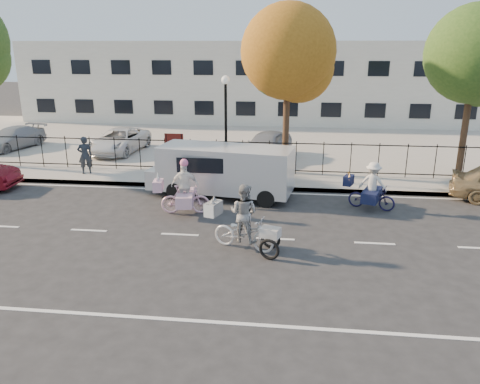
# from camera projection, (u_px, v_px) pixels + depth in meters

# --- Properties ---
(ground) EXTENTS (120.00, 120.00, 0.00)m
(ground) POSITION_uv_depth(u_px,v_px,m) (180.00, 235.00, 14.73)
(ground) COLOR #333334
(road_markings) EXTENTS (60.00, 9.52, 0.01)m
(road_markings) POSITION_uv_depth(u_px,v_px,m) (180.00, 234.00, 14.73)
(road_markings) COLOR silver
(road_markings) RESTS_ON ground
(curb) EXTENTS (60.00, 0.10, 0.15)m
(curb) POSITION_uv_depth(u_px,v_px,m) (208.00, 186.00, 19.49)
(curb) COLOR #A8A399
(curb) RESTS_ON ground
(sidewalk) EXTENTS (60.00, 2.20, 0.15)m
(sidewalk) POSITION_uv_depth(u_px,v_px,m) (213.00, 180.00, 20.49)
(sidewalk) COLOR #A8A399
(sidewalk) RESTS_ON ground
(parking_lot) EXTENTS (60.00, 15.60, 0.15)m
(parking_lot) POSITION_uv_depth(u_px,v_px,m) (237.00, 140.00, 28.92)
(parking_lot) COLOR #A8A399
(parking_lot) RESTS_ON ground
(iron_fence) EXTENTS (58.00, 0.06, 1.50)m
(iron_fence) POSITION_uv_depth(u_px,v_px,m) (217.00, 156.00, 21.28)
(iron_fence) COLOR black
(iron_fence) RESTS_ON sidewalk
(building) EXTENTS (34.00, 10.00, 6.00)m
(building) POSITION_uv_depth(u_px,v_px,m) (252.00, 81.00, 37.52)
(building) COLOR silver
(building) RESTS_ON ground
(lamppost) EXTENTS (0.36, 0.36, 4.33)m
(lamppost) POSITION_uv_depth(u_px,v_px,m) (226.00, 108.00, 20.18)
(lamppost) COLOR black
(lamppost) RESTS_ON sidewalk
(street_sign) EXTENTS (0.85, 0.06, 1.80)m
(street_sign) POSITION_uv_depth(u_px,v_px,m) (174.00, 145.00, 20.95)
(street_sign) COLOR black
(street_sign) RESTS_ON sidewalk
(zebra_trike) EXTENTS (2.29, 1.45, 1.97)m
(zebra_trike) POSITION_uv_depth(u_px,v_px,m) (244.00, 224.00, 13.49)
(zebra_trike) COLOR silver
(zebra_trike) RESTS_ON ground
(unicorn_bike) EXTENTS (2.00, 1.41, 1.98)m
(unicorn_bike) POSITION_uv_depth(u_px,v_px,m) (184.00, 194.00, 16.39)
(unicorn_bike) COLOR #F1B7CF
(unicorn_bike) RESTS_ON ground
(bull_bike) EXTENTS (1.93, 1.37, 1.75)m
(bull_bike) POSITION_uv_depth(u_px,v_px,m) (371.00, 190.00, 16.87)
(bull_bike) COLOR #131037
(bull_bike) RESTS_ON ground
(white_van) EXTENTS (5.84, 2.65, 1.99)m
(white_van) POSITION_uv_depth(u_px,v_px,m) (223.00, 169.00, 18.15)
(white_van) COLOR silver
(white_van) RESTS_ON ground
(pedestrian) EXTENTS (0.74, 0.65, 1.70)m
(pedestrian) POSITION_uv_depth(u_px,v_px,m) (85.00, 155.00, 20.95)
(pedestrian) COLOR black
(pedestrian) RESTS_ON sidewalk
(lot_car_a) EXTENTS (2.54, 4.35, 1.18)m
(lot_car_a) POSITION_uv_depth(u_px,v_px,m) (13.00, 138.00, 26.16)
(lot_car_a) COLOR #A0A3A7
(lot_car_a) RESTS_ON parking_lot
(lot_car_b) EXTENTS (2.50, 4.70, 1.26)m
(lot_car_b) POSITION_uv_depth(u_px,v_px,m) (119.00, 141.00, 25.27)
(lot_car_b) COLOR white
(lot_car_b) RESTS_ON parking_lot
(lot_car_d) EXTENTS (2.84, 4.47, 1.42)m
(lot_car_d) POSITION_uv_depth(u_px,v_px,m) (267.00, 145.00, 23.75)
(lot_car_d) COLOR #929499
(lot_car_d) RESTS_ON parking_lot
(tree_mid) EXTENTS (4.08, 4.08, 7.49)m
(tree_mid) POSITION_uv_depth(u_px,v_px,m) (291.00, 57.00, 19.97)
(tree_mid) COLOR #442D1D
(tree_mid) RESTS_ON ground
(tree_east) EXTENTS (4.02, 4.02, 7.38)m
(tree_east) POSITION_uv_depth(u_px,v_px,m) (478.00, 59.00, 19.03)
(tree_east) COLOR #442D1D
(tree_east) RESTS_ON ground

